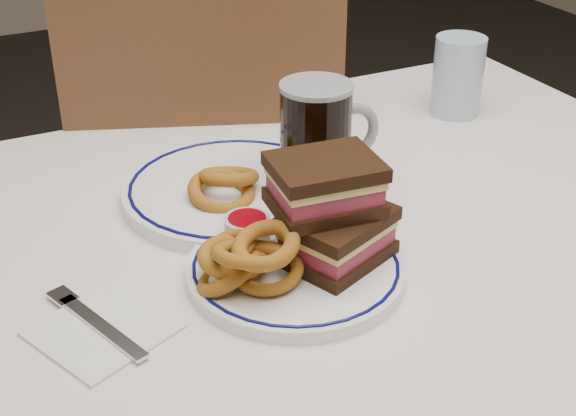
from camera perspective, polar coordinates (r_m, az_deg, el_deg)
name	(u,v)px	position (r m, az deg, el deg)	size (l,w,h in m)	color
dining_table	(298,290)	(1.09, 0.69, -5.87)	(1.27, 0.87, 0.75)	silver
chair_far	(211,200)	(1.54, -5.52, 0.59)	(0.59, 0.59, 0.98)	#4C2718
main_plate	(296,269)	(0.93, 0.56, -4.35)	(0.25, 0.25, 0.02)	white
reuben_sandwich	(331,211)	(0.91, 3.09, -0.18)	(0.15, 0.13, 0.12)	black
onion_rings_main	(246,259)	(0.88, -2.98, -3.63)	(0.13, 0.12, 0.10)	brown
ketchup_ramekin	(247,228)	(0.96, -2.91, -1.44)	(0.06, 0.06, 0.03)	silver
beer_mug	(318,140)	(1.07, 2.13, 4.87)	(0.14, 0.10, 0.16)	black
water_glass	(458,76)	(1.36, 11.98, 9.17)	(0.08, 0.08, 0.13)	#A8C7D9
far_plate	(234,190)	(1.09, -3.88, 1.28)	(0.30, 0.30, 0.02)	white
onion_rings_far	(225,185)	(1.06, -4.52, 1.68)	(0.11, 0.10, 0.06)	brown
napkin_fork	(101,328)	(0.87, -13.16, -8.32)	(0.16, 0.17, 0.01)	white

